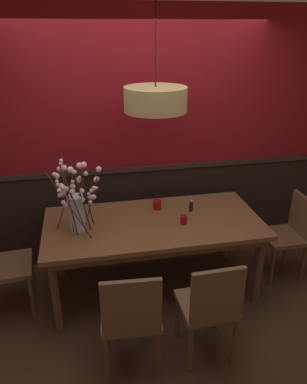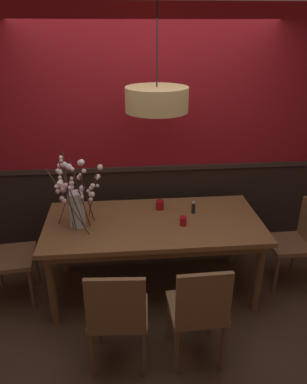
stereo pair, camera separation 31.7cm
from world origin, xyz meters
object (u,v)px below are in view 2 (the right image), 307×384
(chair_far_side_right, at_px, (176,201))
(pendant_lamp, at_px, (157,99))
(dining_table, at_px, (154,229))
(chair_head_east_end, at_px, (296,239))
(chair_far_side_left, at_px, (117,206))
(candle_holder_nearer_center, at_px, (183,221))
(candle_holder_nearer_edge, at_px, (160,205))
(chair_head_west_end, at_px, (1,252))
(chair_near_side_right, at_px, (199,309))
(condiment_bottle, at_px, (193,208))
(chair_near_side_left, at_px, (118,314))
(vase_with_blossoms, at_px, (76,202))

(chair_far_side_right, distance_m, pendant_lamp, 1.59)
(dining_table, xyz_separation_m, chair_head_east_end, (1.43, -0.01, -0.19))
(chair_far_side_left, relative_size, candle_holder_nearer_center, 10.42)
(dining_table, relative_size, candle_holder_nearer_edge, 21.72)
(chair_far_side_left, xyz_separation_m, chair_head_west_end, (-1.07, -0.90, 0.03))
(chair_near_side_right, xyz_separation_m, candle_holder_nearer_edge, (-0.17, 1.15, 0.31))
(candle_holder_nearer_center, bearing_deg, pendant_lamp, 138.54)
(condiment_bottle, distance_m, pendant_lamp, 1.11)
(chair_far_side_right, bearing_deg, chair_head_east_end, -40.00)
(chair_near_side_right, distance_m, chair_far_side_left, 1.89)
(chair_head_west_end, bearing_deg, candle_holder_nearer_edge, 9.61)
(dining_table, xyz_separation_m, chair_near_side_left, (-0.35, -0.90, -0.18))
(dining_table, bearing_deg, candle_holder_nearer_edge, 70.51)
(chair_far_side_left, height_order, condiment_bottle, condiment_bottle)
(pendant_lamp, bearing_deg, chair_far_side_right, 68.37)
(dining_table, distance_m, chair_far_side_left, 0.97)
(candle_holder_nearer_edge, relative_size, condiment_bottle, 0.77)
(chair_head_east_end, height_order, condiment_bottle, condiment_bottle)
(chair_far_side_right, height_order, chair_head_west_end, chair_far_side_right)
(vase_with_blossoms, relative_size, pendant_lamp, 0.81)
(dining_table, relative_size, chair_far_side_left, 2.26)
(candle_holder_nearer_edge, distance_m, condiment_bottle, 0.34)
(chair_far_side_right, bearing_deg, pendant_lamp, -111.63)
(chair_head_east_end, relative_size, chair_far_side_right, 0.91)
(chair_head_west_end, bearing_deg, condiment_bottle, 4.43)
(candle_holder_nearer_edge, bearing_deg, chair_head_west_end, -170.39)
(chair_head_west_end, bearing_deg, chair_near_side_left, -39.68)
(chair_far_side_left, distance_m, condiment_bottle, 1.11)
(chair_head_east_end, relative_size, pendant_lamp, 1.02)
(chair_head_east_end, distance_m, chair_near_side_right, 1.48)
(chair_near_side_right, xyz_separation_m, condiment_bottle, (0.15, 1.04, 0.32))
(chair_head_west_end, bearing_deg, chair_head_east_end, 0.13)
(chair_far_side_right, bearing_deg, chair_near_side_left, -111.26)
(chair_near_side_left, relative_size, candle_holder_nearer_center, 10.67)
(chair_head_west_end, height_order, candle_holder_nearer_edge, chair_head_west_end)
(vase_with_blossoms, relative_size, condiment_bottle, 5.85)
(chair_head_east_end, relative_size, chair_near_side_left, 0.97)
(chair_far_side_left, distance_m, vase_with_blossoms, 1.10)
(dining_table, relative_size, chair_far_side_right, 2.07)
(candle_holder_nearer_center, bearing_deg, chair_head_east_end, 4.56)
(vase_with_blossoms, bearing_deg, chair_far_side_right, 41.44)
(chair_near_side_right, distance_m, pendant_lamp, 1.71)
(chair_head_east_end, distance_m, candle_holder_nearer_center, 1.21)
(chair_far_side_left, height_order, pendant_lamp, pendant_lamp)
(chair_head_west_end, height_order, pendant_lamp, pendant_lamp)
(dining_table, distance_m, condiment_bottle, 0.44)
(chair_near_side_left, bearing_deg, chair_far_side_right, 68.74)
(chair_near_side_right, bearing_deg, chair_head_east_end, 37.51)
(dining_table, bearing_deg, vase_with_blossoms, -177.89)
(vase_with_blossoms, bearing_deg, condiment_bottle, 8.00)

